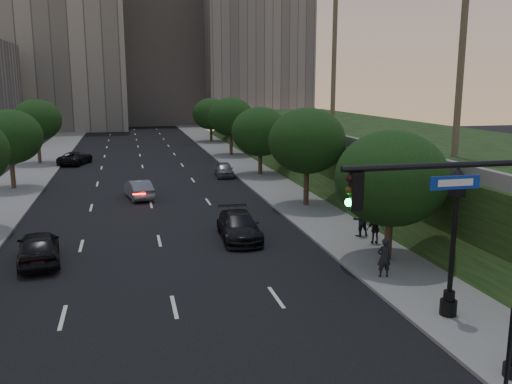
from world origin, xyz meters
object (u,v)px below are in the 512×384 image
object	(u,v)px
traffic_signal_mast	(489,261)
sedan_far_right	(224,169)
sedan_near_right	(239,226)
pedestrian_b	(360,219)
sedan_near_left	(39,247)
sedan_far_left	(75,158)
sedan_mid_left	(139,189)
street_lamp	(453,248)
pedestrian_c	(375,229)
pedestrian_a	(384,258)

from	to	relation	value
traffic_signal_mast	sedan_far_right	xyz separation A→B (m)	(-0.81, 35.69, -3.02)
sedan_near_right	pedestrian_b	bearing A→B (deg)	-10.06
sedan_near_left	sedan_far_left	bearing A→B (deg)	-95.41
traffic_signal_mast	sedan_near_left	bearing A→B (deg)	133.83
sedan_mid_left	street_lamp	bearing A→B (deg)	103.09
sedan_mid_left	sedan_far_right	distance (m)	11.04
street_lamp	sedan_mid_left	distance (m)	25.90
traffic_signal_mast	sedan_near_right	size ratio (longest dim) A/B	1.40
sedan_mid_left	pedestrian_c	size ratio (longest dim) A/B	2.75
sedan_far_right	pedestrian_a	size ratio (longest dim) A/B	2.23
street_lamp	pedestrian_b	size ratio (longest dim) A/B	3.06
sedan_far_right	sedan_near_right	bearing A→B (deg)	-94.23
sedan_far_left	pedestrian_c	bearing A→B (deg)	135.29
pedestrian_a	sedan_near_right	bearing A→B (deg)	-55.28
street_lamp	pedestrian_a	size ratio (longest dim) A/B	3.29
sedan_near_left	sedan_far_right	size ratio (longest dim) A/B	1.21
traffic_signal_mast	pedestrian_a	xyz separation A→B (m)	(1.20, 8.25, -2.67)
traffic_signal_mast	pedestrian_c	size ratio (longest dim) A/B	4.57
pedestrian_c	pedestrian_a	bearing A→B (deg)	77.18
street_lamp	pedestrian_b	world-z (taller)	street_lamp
pedestrian_b	pedestrian_c	xyz separation A→B (m)	(0.17, -1.50, -0.15)
pedestrian_b	traffic_signal_mast	bearing A→B (deg)	71.76
sedan_far_left	pedestrian_c	size ratio (longest dim) A/B	3.18
sedan_mid_left	pedestrian_b	size ratio (longest dim) A/B	2.29
traffic_signal_mast	pedestrian_b	size ratio (longest dim) A/B	3.81
sedan_near_right	sedan_far_left	bearing A→B (deg)	112.08
sedan_near_left	pedestrian_c	world-z (taller)	pedestrian_c
traffic_signal_mast	sedan_near_right	distance (m)	16.46
pedestrian_a	sedan_mid_left	bearing A→B (deg)	-61.05
traffic_signal_mast	sedan_far_right	world-z (taller)	traffic_signal_mast
traffic_signal_mast	pedestrian_b	bearing A→B (deg)	78.74
sedan_near_left	pedestrian_a	size ratio (longest dim) A/B	2.70
sedan_mid_left	sedan_near_left	bearing A→B (deg)	59.93
sedan_far_left	sedan_mid_left	bearing A→B (deg)	125.38
sedan_near_left	pedestrian_c	bearing A→B (deg)	168.60
pedestrian_b	sedan_far_left	bearing A→B (deg)	-68.63
sedan_far_left	pedestrian_b	bearing A→B (deg)	136.14
street_lamp	sedan_far_right	size ratio (longest dim) A/B	1.47
traffic_signal_mast	street_lamp	size ratio (longest dim) A/B	1.25
traffic_signal_mast	sedan_far_left	distance (m)	48.85
traffic_signal_mast	sedan_near_left	xyz separation A→B (m)	(-13.52, 14.08, -2.89)
sedan_far_left	pedestrian_b	world-z (taller)	pedestrian_b
traffic_signal_mast	sedan_far_left	xyz separation A→B (m)	(-14.51, 46.55, -2.99)
sedan_near_left	sedan_near_right	world-z (taller)	sedan_near_left
pedestrian_a	pedestrian_c	distance (m)	4.96
sedan_mid_left	pedestrian_b	bearing A→B (deg)	120.00
sedan_near_right	pedestrian_c	size ratio (longest dim) A/B	3.26
sedan_far_left	pedestrian_a	distance (m)	41.40
traffic_signal_mast	sedan_far_right	distance (m)	35.83
traffic_signal_mast	sedan_far_right	size ratio (longest dim) A/B	1.84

